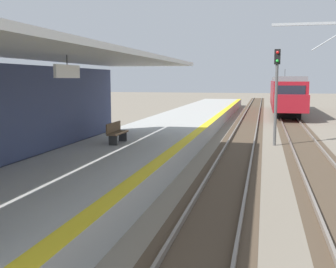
% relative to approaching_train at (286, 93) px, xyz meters
% --- Properties ---
extents(station_platform, '(5.00, 80.00, 0.91)m').
position_rel_approaching_train_xyz_m(station_platform, '(-7.80, -27.67, -1.73)').
color(station_platform, '#A8A8A3').
rests_on(station_platform, ground).
extents(track_pair_nearest_platform, '(2.34, 120.00, 0.16)m').
position_rel_approaching_train_xyz_m(track_pair_nearest_platform, '(-3.40, -23.67, -2.13)').
color(track_pair_nearest_platform, '#4C3D2D').
rests_on(track_pair_nearest_platform, ground).
extents(track_pair_middle, '(2.34, 120.00, 0.16)m').
position_rel_approaching_train_xyz_m(track_pair_middle, '(-0.00, -23.67, -2.13)').
color(track_pair_middle, '#4C3D2D').
rests_on(track_pair_middle, ground).
extents(approaching_train, '(2.93, 19.60, 4.76)m').
position_rel_approaching_train_xyz_m(approaching_train, '(0.00, 0.00, 0.00)').
color(approaching_train, maroon).
rests_on(approaching_train, ground).
extents(rail_signal_post, '(0.32, 0.34, 5.20)m').
position_rel_approaching_train_xyz_m(rail_signal_post, '(-1.59, -22.07, 1.02)').
color(rail_signal_post, '#4C4C4C').
rests_on(rail_signal_post, ground).
extents(platform_bench, '(0.45, 1.60, 0.88)m').
position_rel_approaching_train_xyz_m(platform_bench, '(-8.31, -28.70, -0.80)').
color(platform_bench, brown).
rests_on(platform_bench, station_platform).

